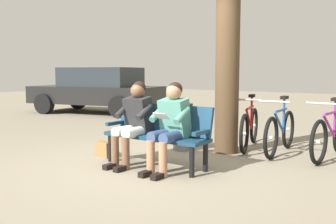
{
  "coord_description": "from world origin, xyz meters",
  "views": [
    {
      "loc": [
        -3.37,
        4.01,
        1.34
      ],
      "look_at": [
        -0.11,
        -0.38,
        0.75
      ],
      "focal_mm": 40.19,
      "sensor_mm": 36.0,
      "label": 1
    }
  ],
  "objects_px": {
    "litter_bin": "(183,127)",
    "handbag": "(105,149)",
    "person_companion": "(134,119)",
    "bicycle_purple": "(280,132)",
    "parked_car": "(98,89)",
    "bicycle_black": "(250,128)",
    "person_reading": "(170,122)",
    "tree_trunk": "(228,33)",
    "bicycle_green": "(330,136)",
    "bench": "(159,130)"
  },
  "relations": [
    {
      "from": "bench",
      "to": "handbag",
      "type": "bearing_deg",
      "value": 4.54
    },
    {
      "from": "person_companion",
      "to": "handbag",
      "type": "height_order",
      "value": "person_companion"
    },
    {
      "from": "person_companion",
      "to": "bicycle_purple",
      "type": "height_order",
      "value": "person_companion"
    },
    {
      "from": "litter_bin",
      "to": "bicycle_purple",
      "type": "relative_size",
      "value": 0.48
    },
    {
      "from": "person_companion",
      "to": "parked_car",
      "type": "distance_m",
      "value": 7.09
    },
    {
      "from": "person_companion",
      "to": "bicycle_green",
      "type": "height_order",
      "value": "person_companion"
    },
    {
      "from": "bicycle_black",
      "to": "handbag",
      "type": "bearing_deg",
      "value": -52.22
    },
    {
      "from": "person_companion",
      "to": "handbag",
      "type": "xyz_separation_m",
      "value": [
        0.7,
        -0.08,
        -0.54
      ]
    },
    {
      "from": "person_reading",
      "to": "bicycle_purple",
      "type": "relative_size",
      "value": 0.72
    },
    {
      "from": "handbag",
      "to": "tree_trunk",
      "type": "height_order",
      "value": "tree_trunk"
    },
    {
      "from": "litter_bin",
      "to": "parked_car",
      "type": "xyz_separation_m",
      "value": [
        5.53,
        -3.21,
        0.37
      ]
    },
    {
      "from": "bicycle_purple",
      "to": "parked_car",
      "type": "height_order",
      "value": "parked_car"
    },
    {
      "from": "person_reading",
      "to": "bench",
      "type": "bearing_deg",
      "value": -27.23
    },
    {
      "from": "bicycle_black",
      "to": "parked_car",
      "type": "bearing_deg",
      "value": -125.25
    },
    {
      "from": "handbag",
      "to": "parked_car",
      "type": "relative_size",
      "value": 0.07
    },
    {
      "from": "bicycle_green",
      "to": "parked_car",
      "type": "bearing_deg",
      "value": -103.06
    },
    {
      "from": "person_companion",
      "to": "tree_trunk",
      "type": "relative_size",
      "value": 0.31
    },
    {
      "from": "bicycle_purple",
      "to": "bicycle_black",
      "type": "relative_size",
      "value": 1.03
    },
    {
      "from": "tree_trunk",
      "to": "parked_car",
      "type": "height_order",
      "value": "tree_trunk"
    },
    {
      "from": "person_companion",
      "to": "parked_car",
      "type": "height_order",
      "value": "parked_car"
    },
    {
      "from": "handbag",
      "to": "bicycle_purple",
      "type": "distance_m",
      "value": 2.87
    },
    {
      "from": "litter_bin",
      "to": "bicycle_green",
      "type": "relative_size",
      "value": 0.48
    },
    {
      "from": "person_companion",
      "to": "tree_trunk",
      "type": "xyz_separation_m",
      "value": [
        -0.68,
        -1.52,
        1.29
      ]
    },
    {
      "from": "handbag",
      "to": "bicycle_green",
      "type": "relative_size",
      "value": 0.18
    },
    {
      "from": "bench",
      "to": "parked_car",
      "type": "xyz_separation_m",
      "value": [
        5.85,
        -4.27,
        0.27
      ]
    },
    {
      "from": "person_reading",
      "to": "litter_bin",
      "type": "xyz_separation_m",
      "value": [
        0.64,
        -1.23,
        -0.26
      ]
    },
    {
      "from": "handbag",
      "to": "bicycle_purple",
      "type": "xyz_separation_m",
      "value": [
        -2.13,
        -1.91,
        0.24
      ]
    },
    {
      "from": "litter_bin",
      "to": "parked_car",
      "type": "relative_size",
      "value": 0.18
    },
    {
      "from": "person_reading",
      "to": "person_companion",
      "type": "relative_size",
      "value": 1.0
    },
    {
      "from": "person_reading",
      "to": "bicycle_black",
      "type": "height_order",
      "value": "person_reading"
    },
    {
      "from": "person_reading",
      "to": "bicycle_purple",
      "type": "xyz_separation_m",
      "value": [
        -0.79,
        -1.99,
        -0.31
      ]
    },
    {
      "from": "handbag",
      "to": "bench",
      "type": "bearing_deg",
      "value": -175.05
    },
    {
      "from": "person_companion",
      "to": "litter_bin",
      "type": "distance_m",
      "value": 1.26
    },
    {
      "from": "bicycle_purple",
      "to": "person_reading",
      "type": "bearing_deg",
      "value": -26.29
    },
    {
      "from": "person_companion",
      "to": "litter_bin",
      "type": "bearing_deg",
      "value": -90.52
    },
    {
      "from": "bicycle_green",
      "to": "bicycle_black",
      "type": "distance_m",
      "value": 1.35
    },
    {
      "from": "handbag",
      "to": "litter_bin",
      "type": "relative_size",
      "value": 0.38
    },
    {
      "from": "person_reading",
      "to": "bicycle_purple",
      "type": "distance_m",
      "value": 2.16
    },
    {
      "from": "handbag",
      "to": "bicycle_purple",
      "type": "bearing_deg",
      "value": -138.01
    },
    {
      "from": "litter_bin",
      "to": "tree_trunk",
      "type": "bearing_deg",
      "value": -157.31
    },
    {
      "from": "litter_bin",
      "to": "handbag",
      "type": "bearing_deg",
      "value": 58.82
    },
    {
      "from": "person_reading",
      "to": "bicycle_green",
      "type": "relative_size",
      "value": 0.71
    },
    {
      "from": "bench",
      "to": "bicycle_purple",
      "type": "bearing_deg",
      "value": -121.68
    },
    {
      "from": "person_companion",
      "to": "bicycle_purple",
      "type": "xyz_separation_m",
      "value": [
        -1.43,
        -1.99,
        -0.3
      ]
    },
    {
      "from": "tree_trunk",
      "to": "litter_bin",
      "type": "relative_size",
      "value": 4.89
    },
    {
      "from": "person_reading",
      "to": "bicycle_black",
      "type": "distance_m",
      "value": 2.13
    },
    {
      "from": "person_companion",
      "to": "litter_bin",
      "type": "xyz_separation_m",
      "value": [
        -0.0,
        -1.24,
        -0.26
      ]
    },
    {
      "from": "person_companion",
      "to": "bicycle_black",
      "type": "height_order",
      "value": "person_companion"
    },
    {
      "from": "parked_car",
      "to": "handbag",
      "type": "bearing_deg",
      "value": 123.42
    },
    {
      "from": "litter_bin",
      "to": "bicycle_purple",
      "type": "bearing_deg",
      "value": -152.05
    }
  ]
}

